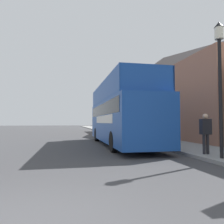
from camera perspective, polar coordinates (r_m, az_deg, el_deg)
name	(u,v)px	position (r m, az deg, el deg)	size (l,w,h in m)	color
ground_plane	(59,136)	(24.19, -13.76, -6.06)	(144.00, 144.00, 0.00)	#3D3D3F
sidewalk	(132,136)	(22.20, 5.37, -6.25)	(3.01, 108.00, 0.14)	gray
brick_terrace_rear	(164,96)	(26.03, 13.39, 4.10)	(6.00, 25.84, 8.99)	#9E664C
tour_bus	(120,117)	(14.09, 2.19, -1.39)	(2.64, 10.59, 3.96)	#19479E
parked_car_ahead_of_bus	(107,130)	(21.59, -1.32, -4.64)	(1.93, 4.31, 1.56)	#9E9EA3
pedestrian_third	(206,130)	(9.96, 23.26, -4.26)	(0.44, 0.24, 1.69)	#232328
lamp_post_nearest	(220,64)	(9.34, 26.32, 11.11)	(0.35, 0.35, 5.15)	black
lamp_post_second	(150,92)	(15.42, 9.89, 5.17)	(0.35, 0.35, 5.00)	black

